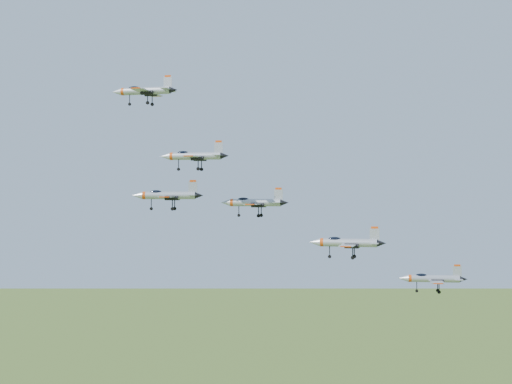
{
  "coord_description": "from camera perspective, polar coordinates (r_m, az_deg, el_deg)",
  "views": [
    {
      "loc": [
        2.51,
        -124.74,
        129.8
      ],
      "look_at": [
        5.58,
        -3.71,
        130.5
      ],
      "focal_mm": 50.0,
      "sensor_mm": 36.0,
      "label": 1
    }
  ],
  "objects": [
    {
      "name": "jet_right_low",
      "position": [
        115.29,
        7.23,
        -4.03
      ],
      "size": [
        12.23,
        10.39,
        3.32
      ],
      "rotation": [
        0.0,
        0.0,
        -0.28
      ],
      "color": "#9CA1A7"
    },
    {
      "name": "jet_trail",
      "position": [
        124.15,
        13.88,
        -6.73
      ],
      "size": [
        11.44,
        9.58,
        3.06
      ],
      "rotation": [
        0.0,
        0.0,
        -0.17
      ],
      "color": "#9CA1A7"
    },
    {
      "name": "jet_right_high",
      "position": [
        110.86,
        -7.15,
        -0.26
      ],
      "size": [
        11.2,
        9.28,
        2.99
      ],
      "rotation": [
        0.0,
        0.0,
        -0.09
      ],
      "color": "#9CA1A7"
    },
    {
      "name": "jet_left_low",
      "position": [
        126.81,
        -0.21,
        -0.84
      ],
      "size": [
        12.34,
        10.45,
        3.34
      ],
      "rotation": [
        0.0,
        0.0,
        -0.25
      ],
      "color": "#9CA1A7"
    },
    {
      "name": "jet_lead",
      "position": [
        136.14,
        -8.98,
        8.0
      ],
      "size": [
        12.93,
        10.94,
        3.49
      ],
      "rotation": [
        0.0,
        0.0,
        -0.25
      ],
      "color": "#9CA1A7"
    },
    {
      "name": "jet_left_high",
      "position": [
        123.75,
        -5.04,
        2.9
      ],
      "size": [
        12.27,
        10.33,
        3.3
      ],
      "rotation": [
        0.0,
        0.0,
        -0.21
      ],
      "color": "#9CA1A7"
    }
  ]
}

